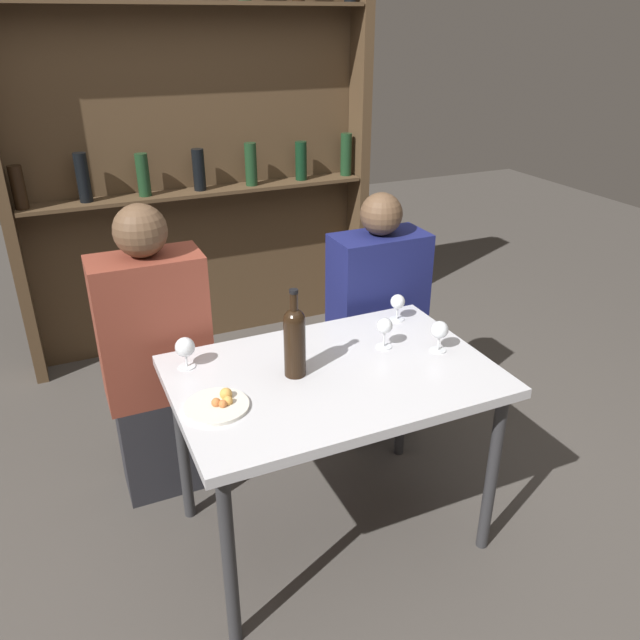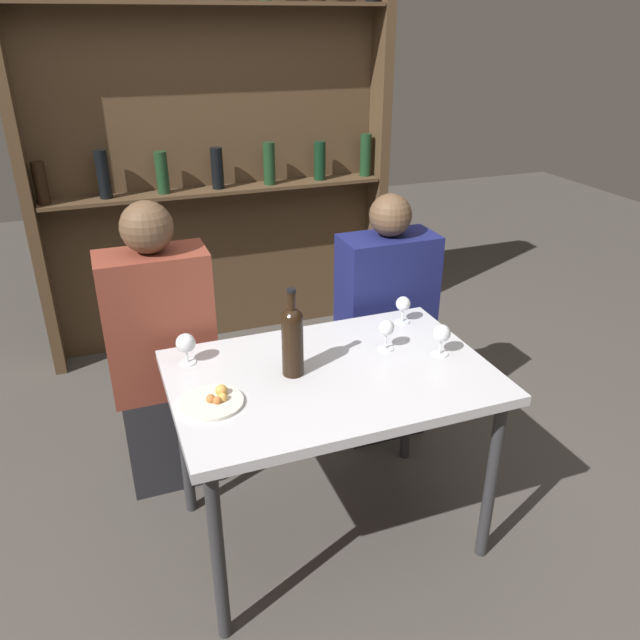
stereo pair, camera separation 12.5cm
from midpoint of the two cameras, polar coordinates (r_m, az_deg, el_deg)
The scene contains 11 objects.
ground_plane at distance 2.61m, azimuth -0.39°, elevation -18.57°, with size 10.00×10.00×0.00m, color #47423D.
dining_table at distance 2.20m, azimuth -0.44°, elevation -6.41°, with size 1.10×0.74×0.72m.
wine_rack_wall at distance 3.66m, azimuth -12.28°, elevation 13.90°, with size 2.05×0.21×2.16m.
wine_bottle at distance 2.09m, azimuth -4.05°, elevation -1.74°, with size 0.07×0.07×0.32m.
wine_glass_0 at distance 2.22m, azimuth -13.82°, elevation -2.52°, with size 0.07×0.07×0.11m.
wine_glass_1 at distance 2.51m, azimuth 5.71°, elevation 1.55°, with size 0.06×0.06×0.11m.
wine_glass_2 at distance 2.29m, azimuth 9.36°, elevation -1.01°, with size 0.06×0.06×0.12m.
wine_glass_3 at distance 2.29m, azimuth 4.39°, elevation -0.68°, with size 0.06×0.06×0.12m.
food_plate_0 at distance 2.01m, azimuth -11.05°, elevation -7.61°, with size 0.20×0.20×0.04m.
seated_person_left at distance 2.58m, azimuth -15.96°, elevation -4.06°, with size 0.42×0.22×1.24m.
seated_person_right at distance 2.87m, azimuth 3.93°, elevation -0.73°, with size 0.42×0.22×1.17m.
Camera 1 is at (-0.81, -1.68, 1.82)m, focal length 35.00 mm.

